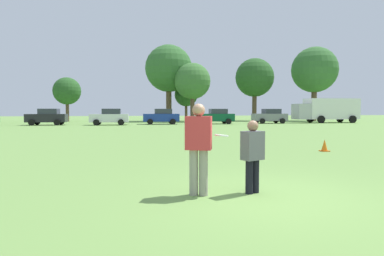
{
  "coord_description": "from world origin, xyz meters",
  "views": [
    {
      "loc": [
        -2.58,
        -5.73,
        1.63
      ],
      "look_at": [
        -0.9,
        2.47,
        1.18
      ],
      "focal_mm": 30.86,
      "sensor_mm": 36.0,
      "label": 1
    }
  ],
  "objects_px": {
    "player_defender": "(253,153)",
    "box_truck": "(327,109)",
    "parked_car_far_right": "(270,116)",
    "parked_car_mid_left": "(47,117)",
    "parked_car_center": "(110,117)",
    "parked_car_near_right": "(216,116)",
    "frisbee": "(221,135)",
    "parked_car_mid_right": "(161,116)",
    "traffic_cone": "(325,146)",
    "player_thrower": "(199,144)"
  },
  "relations": [
    {
      "from": "player_defender",
      "to": "box_truck",
      "type": "distance_m",
      "value": 40.8
    },
    {
      "from": "player_defender",
      "to": "parked_car_far_right",
      "type": "bearing_deg",
      "value": 64.64
    },
    {
      "from": "parked_car_mid_left",
      "to": "parked_car_center",
      "type": "height_order",
      "value": "same"
    },
    {
      "from": "parked_car_mid_left",
      "to": "parked_car_near_right",
      "type": "height_order",
      "value": "same"
    },
    {
      "from": "frisbee",
      "to": "parked_car_mid_right",
      "type": "bearing_deg",
      "value": 85.76
    },
    {
      "from": "parked_car_center",
      "to": "parked_car_far_right",
      "type": "distance_m",
      "value": 19.56
    },
    {
      "from": "parked_car_far_right",
      "to": "box_truck",
      "type": "bearing_deg",
      "value": 3.3
    },
    {
      "from": "player_defender",
      "to": "parked_car_center",
      "type": "height_order",
      "value": "parked_car_center"
    },
    {
      "from": "frisbee",
      "to": "box_truck",
      "type": "distance_m",
      "value": 41.09
    },
    {
      "from": "parked_car_center",
      "to": "parked_car_near_right",
      "type": "xyz_separation_m",
      "value": [
        12.48,
        0.55,
        0.0
      ]
    },
    {
      "from": "parked_car_center",
      "to": "parked_car_mid_left",
      "type": "bearing_deg",
      "value": 169.68
    },
    {
      "from": "parked_car_mid_right",
      "to": "parked_car_far_right",
      "type": "bearing_deg",
      "value": -0.69
    },
    {
      "from": "traffic_cone",
      "to": "box_truck",
      "type": "distance_m",
      "value": 33.09
    },
    {
      "from": "player_thrower",
      "to": "frisbee",
      "type": "distance_m",
      "value": 0.48
    },
    {
      "from": "parked_car_center",
      "to": "parked_car_near_right",
      "type": "bearing_deg",
      "value": 2.53
    },
    {
      "from": "traffic_cone",
      "to": "parked_car_near_right",
      "type": "height_order",
      "value": "parked_car_near_right"
    },
    {
      "from": "parked_car_mid_right",
      "to": "parked_car_near_right",
      "type": "bearing_deg",
      "value": -4.22
    },
    {
      "from": "player_thrower",
      "to": "parked_car_far_right",
      "type": "height_order",
      "value": "parked_car_far_right"
    },
    {
      "from": "parked_car_near_right",
      "to": "parked_car_mid_right",
      "type": "bearing_deg",
      "value": 175.78
    },
    {
      "from": "player_thrower",
      "to": "traffic_cone",
      "type": "bearing_deg",
      "value": 41.32
    },
    {
      "from": "frisbee",
      "to": "parked_car_center",
      "type": "xyz_separation_m",
      "value": [
        -3.45,
        31.71,
        -0.22
      ]
    },
    {
      "from": "traffic_cone",
      "to": "parked_car_mid_left",
      "type": "height_order",
      "value": "parked_car_mid_left"
    },
    {
      "from": "frisbee",
      "to": "parked_car_near_right",
      "type": "relative_size",
      "value": 0.06
    },
    {
      "from": "player_defender",
      "to": "parked_car_mid_left",
      "type": "relative_size",
      "value": 0.34
    },
    {
      "from": "player_thrower",
      "to": "parked_car_center",
      "type": "relative_size",
      "value": 0.41
    },
    {
      "from": "parked_car_far_right",
      "to": "parked_car_mid_left",
      "type": "bearing_deg",
      "value": 179.21
    },
    {
      "from": "frisbee",
      "to": "traffic_cone",
      "type": "height_order",
      "value": "frisbee"
    },
    {
      "from": "player_defender",
      "to": "parked_car_mid_left",
      "type": "height_order",
      "value": "parked_car_mid_left"
    },
    {
      "from": "parked_car_far_right",
      "to": "parked_car_near_right",
      "type": "bearing_deg",
      "value": -177.38
    },
    {
      "from": "box_truck",
      "to": "traffic_cone",
      "type": "bearing_deg",
      "value": -123.89
    },
    {
      "from": "parked_car_mid_left",
      "to": "parked_car_center",
      "type": "distance_m",
      "value": 6.92
    },
    {
      "from": "player_thrower",
      "to": "parked_car_near_right",
      "type": "bearing_deg",
      "value": 73.62
    },
    {
      "from": "frisbee",
      "to": "parked_car_center",
      "type": "height_order",
      "value": "parked_car_center"
    },
    {
      "from": "player_defender",
      "to": "parked_car_far_right",
      "type": "relative_size",
      "value": 0.34
    },
    {
      "from": "frisbee",
      "to": "traffic_cone",
      "type": "bearing_deg",
      "value": 43.35
    },
    {
      "from": "frisbee",
      "to": "traffic_cone",
      "type": "distance_m",
      "value": 8.25
    },
    {
      "from": "parked_car_mid_left",
      "to": "parked_car_center",
      "type": "relative_size",
      "value": 1.0
    },
    {
      "from": "parked_car_center",
      "to": "parked_car_mid_right",
      "type": "bearing_deg",
      "value": 10.03
    },
    {
      "from": "parked_car_mid_right",
      "to": "parked_car_near_right",
      "type": "distance_m",
      "value": 6.62
    },
    {
      "from": "parked_car_center",
      "to": "parked_car_mid_right",
      "type": "distance_m",
      "value": 5.97
    },
    {
      "from": "parked_car_mid_left",
      "to": "parked_car_center",
      "type": "bearing_deg",
      "value": -10.32
    },
    {
      "from": "frisbee",
      "to": "box_truck",
      "type": "height_order",
      "value": "box_truck"
    },
    {
      "from": "box_truck",
      "to": "parked_car_mid_right",
      "type": "bearing_deg",
      "value": -179.18
    },
    {
      "from": "frisbee",
      "to": "parked_car_center",
      "type": "relative_size",
      "value": 0.06
    },
    {
      "from": "parked_car_far_right",
      "to": "frisbee",
      "type": "bearing_deg",
      "value": -116.28
    },
    {
      "from": "frisbee",
      "to": "parked_car_center",
      "type": "distance_m",
      "value": 31.9
    },
    {
      "from": "traffic_cone",
      "to": "parked_car_mid_left",
      "type": "distance_m",
      "value": 31.78
    },
    {
      "from": "traffic_cone",
      "to": "parked_car_far_right",
      "type": "xyz_separation_m",
      "value": [
        10.13,
        26.96,
        0.69
      ]
    },
    {
      "from": "traffic_cone",
      "to": "parked_car_center",
      "type": "xyz_separation_m",
      "value": [
        -9.41,
        26.08,
        0.69
      ]
    },
    {
      "from": "player_thrower",
      "to": "parked_car_mid_left",
      "type": "distance_m",
      "value": 34.39
    }
  ]
}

